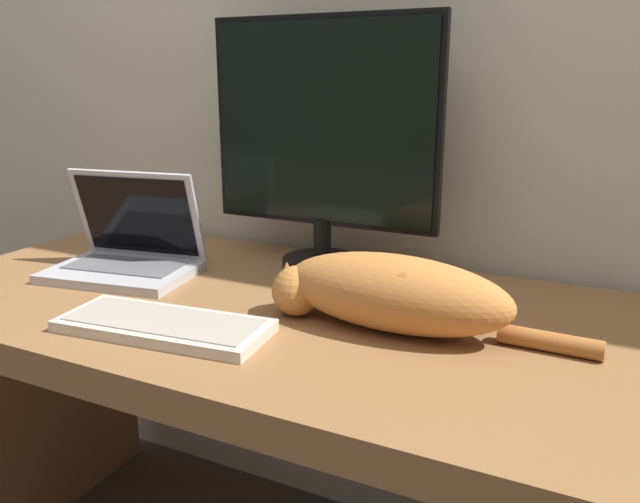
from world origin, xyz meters
TOP-DOWN VIEW (x-y plane):
  - wall_back at (0.00, 0.79)m, footprint 6.40×0.06m
  - desk at (0.00, 0.36)m, footprint 1.43×0.73m
  - monitor at (0.03, 0.62)m, footprint 0.53×0.18m
  - laptop at (-0.33, 0.38)m, footprint 0.33×0.26m
  - external_keyboard at (-0.05, 0.16)m, footprint 0.38×0.18m
  - cat at (0.29, 0.34)m, footprint 0.56×0.17m

SIDE VIEW (x-z plane):
  - desk at x=0.00m, z-range 0.21..0.95m
  - external_keyboard at x=-0.05m, z-range 0.74..0.76m
  - laptop at x=-0.33m, z-range 0.67..0.90m
  - cat at x=0.29m, z-range 0.74..0.87m
  - monitor at x=0.03m, z-range 0.76..1.30m
  - wall_back at x=0.00m, z-range 0.00..2.60m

